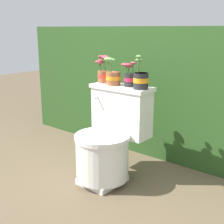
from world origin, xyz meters
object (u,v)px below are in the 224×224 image
potted_plant_left (103,72)px  potted_plant_midright (141,79)px  toilet (110,139)px  potted_plant_middle (130,77)px  potted_plant_midleft (113,75)px

potted_plant_left → potted_plant_midright: bearing=-4.7°
toilet → potted_plant_middle: bearing=68.4°
potted_plant_left → potted_plant_middle: bearing=0.5°
potted_plant_left → potted_plant_midright: potted_plant_midright is taller
potted_plant_midleft → potted_plant_middle: (0.14, 0.04, -0.00)m
potted_plant_midright → toilet: bearing=-146.0°
potted_plant_middle → potted_plant_midright: bearing=-15.5°
potted_plant_middle → potted_plant_midleft: bearing=-165.0°
potted_plant_midleft → potted_plant_midright: bearing=0.5°
toilet → potted_plant_midleft: (-0.08, 0.13, 0.50)m
potted_plant_middle → potted_plant_midright: potted_plant_midright is taller
toilet → potted_plant_left: potted_plant_left is taller
toilet → potted_plant_left: 0.58m
potted_plant_left → potted_plant_midright: size_ratio=0.90×
potted_plant_middle → potted_plant_midright: 0.14m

